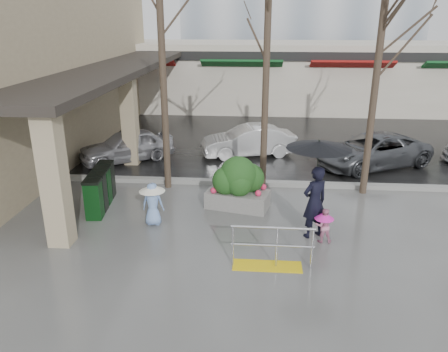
# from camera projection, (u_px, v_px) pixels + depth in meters

# --- Properties ---
(ground) EXTENTS (120.00, 120.00, 0.00)m
(ground) POSITION_uv_depth(u_px,v_px,m) (216.00, 239.00, 11.35)
(ground) COLOR #51514F
(ground) RESTS_ON ground
(street_asphalt) EXTENTS (120.00, 36.00, 0.01)m
(street_asphalt) POSITION_uv_depth(u_px,v_px,m) (245.00, 96.00, 31.95)
(street_asphalt) COLOR black
(street_asphalt) RESTS_ON ground
(curb) EXTENTS (120.00, 0.30, 0.15)m
(curb) POSITION_uv_depth(u_px,v_px,m) (228.00, 182.00, 15.07)
(curb) COLOR gray
(curb) RESTS_ON ground
(near_building) EXTENTS (6.00, 18.00, 8.00)m
(near_building) POSITION_uv_depth(u_px,v_px,m) (19.00, 54.00, 18.15)
(near_building) COLOR tan
(near_building) RESTS_ON ground
(canopy_slab) EXTENTS (2.80, 18.00, 0.25)m
(canopy_slab) POSITION_uv_depth(u_px,v_px,m) (119.00, 64.00, 17.96)
(canopy_slab) COLOR #2D2823
(canopy_slab) RESTS_ON pillar_front
(pillar_front) EXTENTS (0.55, 0.55, 3.50)m
(pillar_front) POSITION_uv_depth(u_px,v_px,m) (54.00, 179.00, 10.58)
(pillar_front) COLOR tan
(pillar_front) RESTS_ON ground
(pillar_back) EXTENTS (0.55, 0.55, 3.50)m
(pillar_back) POSITION_uv_depth(u_px,v_px,m) (130.00, 120.00, 16.66)
(pillar_back) COLOR tan
(pillar_back) RESTS_ON ground
(storefront_row) EXTENTS (34.00, 6.74, 4.00)m
(storefront_row) POSITION_uv_depth(u_px,v_px,m) (276.00, 75.00, 27.33)
(storefront_row) COLOR beige
(storefront_row) RESTS_ON ground
(handrail) EXTENTS (1.90, 0.50, 1.03)m
(handrail) POSITION_uv_depth(u_px,v_px,m) (270.00, 252.00, 10.00)
(handrail) COLOR yellow
(handrail) RESTS_ON ground
(tree_west) EXTENTS (3.20, 3.20, 6.80)m
(tree_west) POSITION_uv_depth(u_px,v_px,m) (161.00, 30.00, 13.13)
(tree_west) COLOR #382B21
(tree_west) RESTS_ON ground
(tree_midwest) EXTENTS (3.20, 3.20, 7.00)m
(tree_midwest) POSITION_uv_depth(u_px,v_px,m) (268.00, 25.00, 12.84)
(tree_midwest) COLOR #382B21
(tree_midwest) RESTS_ON ground
(tree_mideast) EXTENTS (3.20, 3.20, 6.50)m
(tree_mideast) POSITION_uv_depth(u_px,v_px,m) (381.00, 38.00, 12.72)
(tree_mideast) COLOR #382B21
(tree_mideast) RESTS_ON ground
(woman) EXTENTS (1.62, 1.62, 2.64)m
(woman) POSITION_uv_depth(u_px,v_px,m) (316.00, 179.00, 10.98)
(woman) COLOR black
(woman) RESTS_ON ground
(child_pink) EXTENTS (0.50, 0.50, 0.92)m
(child_pink) POSITION_uv_depth(u_px,v_px,m) (324.00, 223.00, 11.07)
(child_pink) COLOR pink
(child_pink) RESTS_ON ground
(child_blue) EXTENTS (0.72, 0.72, 1.22)m
(child_blue) POSITION_uv_depth(u_px,v_px,m) (153.00, 200.00, 11.96)
(child_blue) COLOR #7DA1DE
(child_blue) RESTS_ON ground
(planter) EXTENTS (2.00, 1.33, 1.61)m
(planter) POSITION_uv_depth(u_px,v_px,m) (238.00, 183.00, 13.04)
(planter) COLOR slate
(planter) RESTS_ON ground
(news_boxes) EXTENTS (0.68, 2.12, 1.16)m
(news_boxes) POSITION_uv_depth(u_px,v_px,m) (101.00, 189.00, 13.13)
(news_boxes) COLOR #0C3812
(news_boxes) RESTS_ON ground
(car_a) EXTENTS (3.89, 3.33, 1.26)m
(car_a) POSITION_uv_depth(u_px,v_px,m) (127.00, 146.00, 17.35)
(car_a) COLOR #A3A2A6
(car_a) RESTS_ON ground
(car_b) EXTENTS (4.04, 2.30, 1.26)m
(car_b) POSITION_uv_depth(u_px,v_px,m) (249.00, 141.00, 18.02)
(car_b) COLOR silver
(car_b) RESTS_ON ground
(car_c) EXTENTS (4.99, 3.90, 1.26)m
(car_c) POSITION_uv_depth(u_px,v_px,m) (372.00, 150.00, 16.73)
(car_c) COLOR #505357
(car_c) RESTS_ON ground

